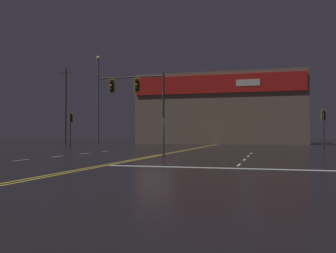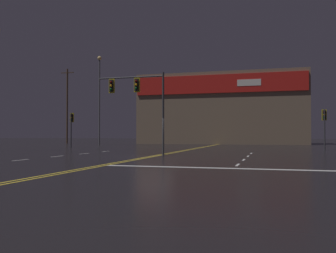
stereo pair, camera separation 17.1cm
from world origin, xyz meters
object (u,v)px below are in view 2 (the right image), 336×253
traffic_signal_corner_northwest (72,122)px  streetlight_near_left (99,90)px  traffic_signal_median (136,93)px  traffic_signal_corner_northeast (324,120)px

traffic_signal_corner_northwest → streetlight_near_left: 11.56m
traffic_signal_median → traffic_signal_corner_northeast: bearing=42.6°
traffic_signal_median → traffic_signal_corner_northwest: bearing=135.1°
traffic_signal_median → streetlight_near_left: size_ratio=0.46×
streetlight_near_left → traffic_signal_median: bearing=-58.3°
traffic_signal_median → streetlight_near_left: (-13.77, 22.26, 3.18)m
traffic_signal_median → traffic_signal_corner_northwest: 16.87m
traffic_signal_corner_northeast → streetlight_near_left: (-27.13, 9.98, 4.75)m
traffic_signal_corner_northeast → traffic_signal_corner_northwest: 25.26m
traffic_signal_median → streetlight_near_left: streetlight_near_left is taller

